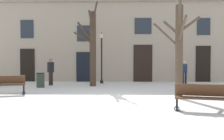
% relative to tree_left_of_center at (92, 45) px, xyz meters
% --- Properties ---
extents(ground_plane, '(34.53, 34.53, 0.00)m').
position_rel_tree_left_of_center_xyz_m(ground_plane, '(1.35, -5.40, -2.56)').
color(ground_plane, white).
extents(building_facade, '(21.58, 0.60, 6.34)m').
position_rel_tree_left_of_center_xyz_m(building_facade, '(1.35, 3.62, 0.66)').
color(building_facade, tan).
rests_on(building_facade, ground).
extents(tree_left_of_center, '(1.61, 2.63, 5.05)m').
position_rel_tree_left_of_center_xyz_m(tree_left_of_center, '(0.00, 0.00, 0.00)').
color(tree_left_of_center, '#423326').
rests_on(tree_left_of_center, ground).
extents(tree_right_of_center, '(1.93, 2.87, 4.26)m').
position_rel_tree_left_of_center_xyz_m(tree_right_of_center, '(4.22, -5.10, -0.34)').
color(tree_right_of_center, '#4C3D2D').
rests_on(tree_right_of_center, ground).
extents(streetlamp, '(0.30, 0.30, 3.57)m').
position_rel_tree_left_of_center_xyz_m(streetlamp, '(0.45, 1.97, -0.36)').
color(streetlamp, black).
rests_on(streetlamp, ground).
extents(litter_bin, '(0.49, 0.49, 0.87)m').
position_rel_tree_left_of_center_xyz_m(litter_bin, '(-2.97, -0.94, -2.12)').
color(litter_bin, '#2D3D2D').
rests_on(litter_bin, ground).
extents(bench_back_to_back_right, '(1.85, 0.88, 0.86)m').
position_rel_tree_left_of_center_xyz_m(bench_back_to_back_right, '(4.40, -7.95, -2.12)').
color(bench_back_to_back_right, '#51331E').
rests_on(bench_back_to_back_right, ground).
extents(bench_back_to_back_left, '(1.89, 1.00, 0.90)m').
position_rel_tree_left_of_center_xyz_m(bench_back_to_back_left, '(-3.65, -4.24, -2.09)').
color(bench_back_to_back_left, '#51331E').
rests_on(bench_back_to_back_left, ground).
extents(person_by_shop_door, '(0.38, 0.44, 1.76)m').
position_rel_tree_left_of_center_xyz_m(person_by_shop_door, '(-2.72, 0.43, -1.58)').
color(person_by_shop_door, '#2D271E').
rests_on(person_by_shop_door, ground).
extents(person_crossing_plaza, '(0.42, 0.29, 1.58)m').
position_rel_tree_left_of_center_xyz_m(person_crossing_plaza, '(6.14, 1.79, -1.69)').
color(person_crossing_plaza, black).
rests_on(person_crossing_plaza, ground).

